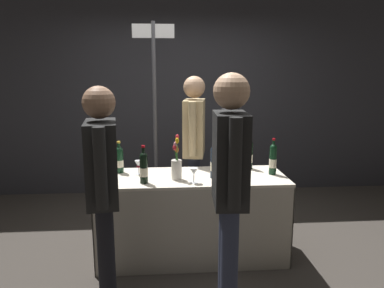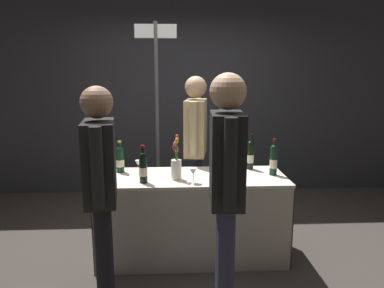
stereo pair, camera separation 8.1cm
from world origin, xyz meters
TOP-DOWN VIEW (x-y plane):
  - ground_plane at (0.00, 0.00)m, footprint 12.00×12.00m
  - back_partition at (0.00, 1.98)m, footprint 7.74×0.12m
  - tasting_table at (0.00, 0.00)m, footprint 1.72×0.66m
  - featured_wine_bottle at (0.58, 0.22)m, footprint 0.07×0.07m
  - display_bottle_0 at (-0.68, 0.17)m, footprint 0.08×0.08m
  - display_bottle_1 at (0.75, 0.00)m, footprint 0.07×0.07m
  - display_bottle_2 at (-0.43, -0.18)m, footprint 0.07×0.07m
  - display_bottle_3 at (0.20, -0.07)m, footprint 0.08×0.08m
  - wine_glass_near_vendor at (0.00, -0.21)m, footprint 0.08×0.08m
  - wine_glass_mid at (-0.49, 0.09)m, footprint 0.07×0.07m
  - flower_vase at (-0.14, -0.09)m, footprint 0.09×0.09m
  - vendor_presenter at (0.07, 0.63)m, footprint 0.28×0.60m
  - taster_foreground_right at (-0.68, -0.71)m, footprint 0.27×0.59m
  - taster_foreground_left at (0.18, -0.91)m, footprint 0.24×0.56m
  - booth_signpost at (-0.36, 1.01)m, footprint 0.47×0.04m

SIDE VIEW (x-z plane):
  - ground_plane at x=0.00m, z-range 0.00..0.00m
  - tasting_table at x=0.00m, z-range 0.14..0.93m
  - wine_glass_mid at x=-0.49m, z-range 0.81..0.94m
  - wine_glass_near_vendor at x=0.00m, z-range 0.82..0.95m
  - display_bottle_0 at x=-0.68m, z-range 0.76..1.07m
  - flower_vase at x=-0.14m, z-range 0.71..1.12m
  - display_bottle_2 at x=-0.43m, z-range 0.76..1.09m
  - featured_wine_bottle at x=0.58m, z-range 0.76..1.11m
  - display_bottle_1 at x=0.75m, z-range 0.76..1.10m
  - display_bottle_3 at x=0.20m, z-range 0.76..1.11m
  - taster_foreground_right at x=-0.68m, z-range 0.16..1.80m
  - vendor_presenter at x=0.07m, z-range 0.17..1.86m
  - taster_foreground_left at x=0.18m, z-range 0.17..1.89m
  - booth_signpost at x=-0.36m, z-range 0.21..2.49m
  - back_partition at x=0.00m, z-range 0.00..3.12m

